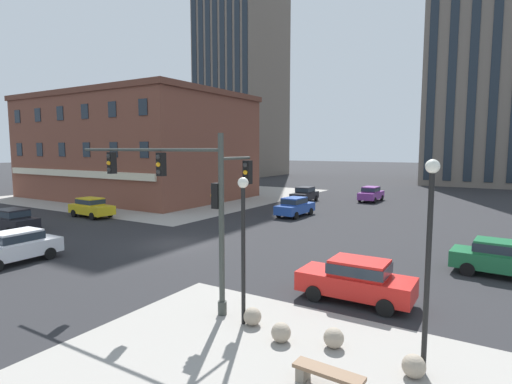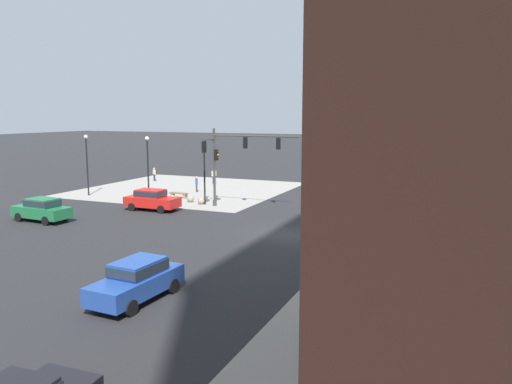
{
  "view_description": "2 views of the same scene",
  "coord_description": "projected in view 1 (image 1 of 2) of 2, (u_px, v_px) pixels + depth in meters",
  "views": [
    {
      "loc": [
        17.28,
        -18.5,
        5.96
      ],
      "look_at": [
        2.82,
        5.01,
        2.97
      ],
      "focal_mm": 28.36,
      "sensor_mm": 36.0,
      "label": 1
    },
    {
      "loc": [
        -10.38,
        29.33,
        7.58
      ],
      "look_at": [
        -0.09,
        5.12,
        3.49
      ],
      "focal_mm": 34.91,
      "sensor_mm": 36.0,
      "label": 2
    }
  ],
  "objects": [
    {
      "name": "ground_plane",
      "position": [
        176.0,
        244.0,
        25.31
      ],
      "size": [
        320.0,
        320.0,
        0.0
      ],
      "primitive_type": "plane",
      "color": "#262628"
    },
    {
      "name": "sidewalk_far_corner",
      "position": [
        167.0,
        194.0,
        52.67
      ],
      "size": [
        32.0,
        32.0,
        0.02
      ],
      "primitive_type": "cube",
      "color": "gray",
      "rests_on": "ground"
    },
    {
      "name": "traffic_signal_main",
      "position": [
        193.0,
        194.0,
        15.02
      ],
      "size": [
        7.54,
        2.09,
        6.48
      ],
      "color": "#383D38",
      "rests_on": "ground"
    },
    {
      "name": "bollard_sphere_curb_a",
      "position": [
        252.0,
        316.0,
        13.64
      ],
      "size": [
        0.61,
        0.61,
        0.61
      ],
      "primitive_type": "sphere",
      "color": "gray",
      "rests_on": "ground"
    },
    {
      "name": "bollard_sphere_curb_b",
      "position": [
        281.0,
        332.0,
        12.46
      ],
      "size": [
        0.61,
        0.61,
        0.61
      ],
      "primitive_type": "sphere",
      "color": "gray",
      "rests_on": "ground"
    },
    {
      "name": "bollard_sphere_curb_c",
      "position": [
        334.0,
        338.0,
        12.09
      ],
      "size": [
        0.61,
        0.61,
        0.61
      ],
      "primitive_type": "sphere",
      "color": "gray",
      "rests_on": "ground"
    },
    {
      "name": "bollard_sphere_curb_d",
      "position": [
        414.0,
        366.0,
        10.53
      ],
      "size": [
        0.61,
        0.61,
        0.61
      ],
      "primitive_type": "sphere",
      "color": "gray",
      "rests_on": "ground"
    },
    {
      "name": "bench_near_signal",
      "position": [
        328.0,
        376.0,
        10.02
      ],
      "size": [
        1.82,
        0.56,
        0.49
      ],
      "color": "brown",
      "rests_on": "ground"
    },
    {
      "name": "street_lamp_corner_near",
      "position": [
        243.0,
        232.0,
        13.44
      ],
      "size": [
        0.36,
        0.36,
        5.01
      ],
      "color": "black",
      "rests_on": "ground"
    },
    {
      "name": "street_lamp_mid_sidewalk",
      "position": [
        429.0,
        243.0,
        10.37
      ],
      "size": [
        0.36,
        0.36,
        5.69
      ],
      "color": "black",
      "rests_on": "ground"
    },
    {
      "name": "car_main_northbound_near",
      "position": [
        357.0,
        279.0,
        15.68
      ],
      "size": [
        4.42,
        1.92,
        1.68
      ],
      "color": "red",
      "rests_on": "ground"
    },
    {
      "name": "car_main_northbound_far",
      "position": [
        295.0,
        206.0,
        35.45
      ],
      "size": [
        2.06,
        4.48,
        1.68
      ],
      "color": "#23479E",
      "rests_on": "ground"
    },
    {
      "name": "car_main_southbound_near",
      "position": [
        502.0,
        257.0,
        18.77
      ],
      "size": [
        4.5,
        2.09,
        1.68
      ],
      "color": "#1E6B3D",
      "rests_on": "ground"
    },
    {
      "name": "car_main_southbound_far",
      "position": [
        91.0,
        207.0,
        35.03
      ],
      "size": [
        4.5,
        2.1,
        1.68
      ],
      "color": "gold",
      "rests_on": "ground"
    },
    {
      "name": "car_cross_eastbound",
      "position": [
        305.0,
        194.0,
        44.92
      ],
      "size": [
        2.04,
        4.47,
        1.68
      ],
      "color": "black",
      "rests_on": "ground"
    },
    {
      "name": "car_cross_westbound",
      "position": [
        371.0,
        193.0,
        45.42
      ],
      "size": [
        1.98,
        4.44,
        1.68
      ],
      "color": "#7A3389",
      "rests_on": "ground"
    },
    {
      "name": "car_parked_curb",
      "position": [
        16.0,
        246.0,
        21.01
      ],
      "size": [
        1.93,
        4.42,
        1.68
      ],
      "color": "silver",
      "rests_on": "ground"
    },
    {
      "name": "car_main_mid",
      "position": [
        11.0,
        220.0,
        28.67
      ],
      "size": [
        4.44,
        1.97,
        1.68
      ],
      "color": "black",
      "rests_on": "ground"
    },
    {
      "name": "storefront_block_near_corner",
      "position": [
        136.0,
        147.0,
        49.9
      ],
      "size": [
        25.79,
        17.44,
        12.24
      ],
      "color": "brown",
      "rests_on": "ground"
    },
    {
      "name": "residential_tower_skyline_right",
      "position": [
        499.0,
        34.0,
        64.67
      ],
      "size": [
        20.1,
        17.84,
        48.37
      ],
      "color": "#70665B",
      "rests_on": "ground"
    },
    {
      "name": "residential_tower_skyline_left",
      "position": [
        242.0,
        1.0,
        86.07
      ],
      "size": [
        14.57,
        17.62,
        74.32
      ],
      "color": "#70665B",
      "rests_on": "ground"
    }
  ]
}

